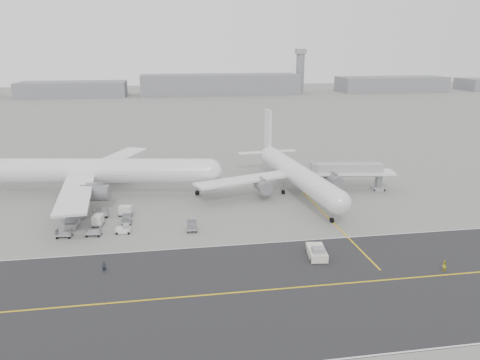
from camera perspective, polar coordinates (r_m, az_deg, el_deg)
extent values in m
plane|color=gray|center=(81.07, -7.83, -7.70)|extent=(700.00, 700.00, 0.00)
cube|color=#2B2B2D|center=(65.24, -2.76, -13.73)|extent=(220.00, 32.00, 0.02)
cube|color=gold|center=(65.23, -2.76, -13.72)|extent=(220.00, 0.30, 0.01)
cube|color=silver|center=(79.29, -4.13, -8.13)|extent=(220.00, 0.25, 0.01)
cube|color=gold|center=(91.21, 11.32, -5.13)|extent=(0.30, 40.00, 0.01)
cylinder|color=gray|center=(354.65, 7.33, 12.80)|extent=(6.00, 6.00, 28.00)
cube|color=gray|center=(354.19, 7.42, 15.30)|extent=(7.00, 7.00, 3.50)
cylinder|color=white|center=(108.91, -16.40, 1.08)|extent=(48.19, 13.41, 5.50)
sphere|color=white|center=(104.65, -3.71, 1.12)|extent=(5.39, 5.39, 5.39)
cube|color=white|center=(96.23, -19.39, -1.52)|extent=(7.85, 26.68, 0.45)
cube|color=white|center=(122.90, -15.05, 2.50)|extent=(15.89, 26.45, 0.45)
cylinder|color=slate|center=(99.98, -17.22, -1.52)|extent=(6.33, 4.33, 3.41)
cylinder|color=slate|center=(118.37, -14.46, 1.35)|extent=(6.33, 4.33, 3.41)
cylinder|color=black|center=(106.30, -5.23, -1.55)|extent=(1.11, 0.67, 1.04)
cylinder|color=black|center=(107.78, -17.56, -2.00)|extent=(1.11, 0.67, 1.04)
cylinder|color=black|center=(113.79, -16.59, -0.99)|extent=(1.11, 0.67, 1.04)
cylinder|color=gray|center=(105.88, -5.25, -0.81)|extent=(0.36, 0.36, 2.89)
cylinder|color=white|center=(105.38, 7.06, 0.66)|extent=(8.44, 41.02, 4.67)
sphere|color=white|center=(87.62, 11.97, -2.73)|extent=(4.58, 4.58, 4.58)
cone|color=white|center=(124.79, 3.45, 3.31)|extent=(4.93, 8.31, 4.20)
cube|color=white|center=(124.01, 3.43, 6.27)|extent=(0.91, 4.50, 9.94)
cube|color=white|center=(124.26, 1.54, 3.33)|extent=(7.63, 2.92, 0.25)
cube|color=white|center=(126.76, 5.11, 3.52)|extent=(7.63, 2.92, 0.25)
cube|color=white|center=(102.64, 0.45, 0.03)|extent=(22.75, 12.09, 0.45)
cube|color=white|center=(111.44, 12.75, 0.91)|extent=(22.86, 8.29, 0.45)
cylinder|color=slate|center=(102.18, 2.83, -0.75)|extent=(3.35, 5.22, 2.90)
cylinder|color=slate|center=(108.33, 11.38, -0.08)|extent=(3.35, 5.22, 2.90)
cylinder|color=black|center=(91.13, 11.13, -4.81)|extent=(0.59, 1.05, 1.01)
cylinder|color=black|center=(106.93, 5.29, -1.45)|extent=(0.59, 1.05, 1.01)
cylinder|color=black|center=(108.92, 8.07, -1.22)|extent=(0.59, 1.05, 1.01)
cylinder|color=gray|center=(90.71, 11.17, -4.08)|extent=(0.36, 0.36, 2.45)
cube|color=silver|center=(76.33, 9.33, -8.70)|extent=(3.37, 5.79, 1.24)
cube|color=gray|center=(74.85, 9.54, -8.45)|extent=(2.17, 2.02, 0.80)
cylinder|color=gray|center=(79.47, 8.87, -7.90)|extent=(0.45, 2.30, 0.14)
cylinder|color=black|center=(74.39, 8.74, -9.66)|extent=(0.46, 0.84, 0.80)
cylinder|color=black|center=(74.83, 10.50, -9.58)|extent=(0.46, 0.84, 0.80)
cylinder|color=black|center=(78.18, 8.19, -8.32)|extent=(0.46, 0.84, 0.80)
cylinder|color=black|center=(78.59, 9.86, -8.27)|extent=(0.46, 0.84, 0.80)
cylinder|color=gray|center=(113.81, 16.53, -0.12)|extent=(1.73, 1.73, 4.31)
cube|color=gray|center=(114.29, 16.46, -0.98)|extent=(3.20, 3.20, 0.75)
cube|color=#A7A8AC|center=(111.08, 12.92, 1.25)|extent=(16.44, 5.43, 2.80)
cube|color=gray|center=(109.51, 8.97, 1.26)|extent=(1.80, 3.61, 3.23)
cylinder|color=black|center=(115.75, 16.85, -0.83)|extent=(0.42, 0.69, 0.65)
imported|color=black|center=(73.32, -16.24, -10.13)|extent=(0.70, 0.52, 1.74)
imported|color=gold|center=(76.98, 23.58, -9.58)|extent=(1.03, 0.91, 1.75)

